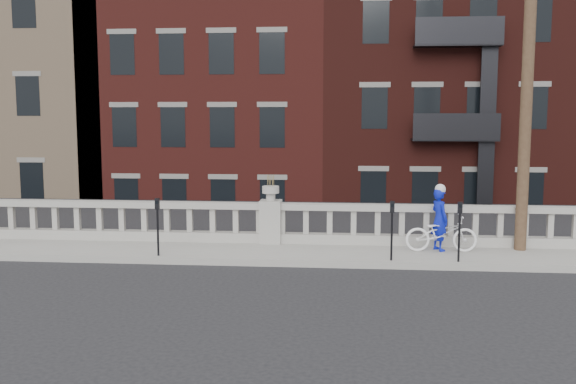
# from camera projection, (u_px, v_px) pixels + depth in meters

# --- Properties ---
(ground) EXTENTS (120.00, 120.00, 0.00)m
(ground) POSITION_uv_depth(u_px,v_px,m) (248.00, 289.00, 12.74)
(ground) COLOR black
(ground) RESTS_ON ground
(sidewalk) EXTENTS (32.00, 2.20, 0.15)m
(sidewalk) POSITION_uv_depth(u_px,v_px,m) (266.00, 253.00, 15.70)
(sidewalk) COLOR gray
(sidewalk) RESTS_ON ground
(balustrade) EXTENTS (28.00, 0.34, 1.03)m
(balustrade) POSITION_uv_depth(u_px,v_px,m) (271.00, 224.00, 16.57)
(balustrade) COLOR gray
(balustrade) RESTS_ON sidewalk
(planter_pedestal) EXTENTS (0.55, 0.55, 1.76)m
(planter_pedestal) POSITION_uv_depth(u_px,v_px,m) (271.00, 216.00, 16.55)
(planter_pedestal) COLOR gray
(planter_pedestal) RESTS_ON sidewalk
(lower_level) EXTENTS (80.00, 44.00, 20.80)m
(lower_level) POSITION_uv_depth(u_px,v_px,m) (322.00, 130.00, 35.16)
(lower_level) COLOR #605E59
(lower_level) RESTS_ON ground
(utility_pole) EXTENTS (1.60, 0.28, 10.00)m
(utility_pole) POSITION_uv_depth(u_px,v_px,m) (529.00, 38.00, 15.12)
(utility_pole) COLOR #422D1E
(utility_pole) RESTS_ON sidewalk
(parking_meter_b) EXTENTS (0.10, 0.09, 1.36)m
(parking_meter_b) POSITION_uv_depth(u_px,v_px,m) (158.00, 220.00, 14.97)
(parking_meter_b) COLOR black
(parking_meter_b) RESTS_ON sidewalk
(parking_meter_c) EXTENTS (0.10, 0.09, 1.36)m
(parking_meter_c) POSITION_uv_depth(u_px,v_px,m) (392.00, 224.00, 14.48)
(parking_meter_c) COLOR black
(parking_meter_c) RESTS_ON sidewalk
(parking_meter_d) EXTENTS (0.10, 0.09, 1.36)m
(parking_meter_d) POSITION_uv_depth(u_px,v_px,m) (460.00, 225.00, 14.35)
(parking_meter_d) COLOR black
(parking_meter_d) RESTS_ON sidewalk
(bicycle) EXTENTS (1.72, 0.64, 0.90)m
(bicycle) POSITION_uv_depth(u_px,v_px,m) (441.00, 233.00, 15.47)
(bicycle) COLOR white
(bicycle) RESTS_ON sidewalk
(cyclist) EXTENTS (0.56, 0.66, 1.52)m
(cyclist) POSITION_uv_depth(u_px,v_px,m) (439.00, 220.00, 15.56)
(cyclist) COLOR #0B17A9
(cyclist) RESTS_ON sidewalk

